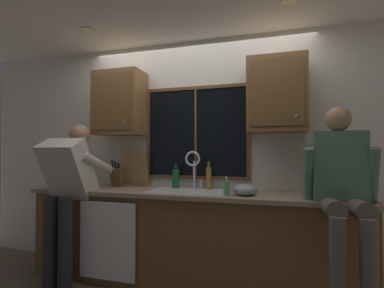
{
  "coord_description": "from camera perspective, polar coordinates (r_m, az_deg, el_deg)",
  "views": [
    {
      "loc": [
        0.86,
        -3.02,
        1.32
      ],
      "look_at": [
        0.05,
        -0.3,
        1.39
      ],
      "focal_mm": 26.69,
      "sensor_mm": 36.0,
      "label": 1
    }
  ],
  "objects": [
    {
      "name": "upper_cabinet_right",
      "position": [
        2.9,
        16.57,
        9.34
      ],
      "size": [
        0.55,
        0.36,
        0.72
      ],
      "color": "brown"
    },
    {
      "name": "bottle_green_glass",
      "position": [
        3.01,
        3.37,
        -6.69
      ],
      "size": [
        0.06,
        0.06,
        0.3
      ],
      "color": "olive",
      "rests_on": "countertop"
    },
    {
      "name": "window_frame_left",
      "position": [
        3.33,
        -8.68,
        2.11
      ],
      "size": [
        0.03,
        0.02,
        0.95
      ],
      "primitive_type": "cube",
      "color": "brown"
    },
    {
      "name": "window_glass",
      "position": [
        3.14,
        0.8,
        2.31
      ],
      "size": [
        1.1,
        0.02,
        0.95
      ],
      "primitive_type": "cube",
      "color": "black"
    },
    {
      "name": "knife_block",
      "position": [
        3.36,
        -14.58,
        -6.36
      ],
      "size": [
        0.12,
        0.18,
        0.32
      ],
      "color": "brown",
      "rests_on": "countertop"
    },
    {
      "name": "soap_dispenser",
      "position": [
        2.63,
        6.9,
        -8.7
      ],
      "size": [
        0.06,
        0.07,
        0.18
      ],
      "color": "#59A566",
      "rests_on": "countertop"
    },
    {
      "name": "window_frame_bottom",
      "position": [
        3.14,
        0.76,
        -6.69
      ],
      "size": [
        1.17,
        0.02,
        0.04
      ],
      "primitive_type": "cube",
      "color": "brown"
    },
    {
      "name": "mixing_bowl",
      "position": [
        2.66,
        10.56,
        -9.0
      ],
      "size": [
        0.22,
        0.22,
        0.11
      ],
      "primitive_type": "ellipsoid",
      "color": "#8C99A8",
      "rests_on": "countertop"
    },
    {
      "name": "bottle_tall_clear",
      "position": [
        3.1,
        -3.22,
        -6.85
      ],
      "size": [
        0.07,
        0.07,
        0.26
      ],
      "color": "#1E592D",
      "rests_on": "countertop"
    },
    {
      "name": "back_wall",
      "position": [
        3.2,
        1.03,
        -2.24
      ],
      "size": [
        5.61,
        0.12,
        2.55
      ],
      "primitive_type": "cube",
      "color": "silver",
      "rests_on": "floor"
    },
    {
      "name": "window_mullion_center",
      "position": [
        3.13,
        0.74,
        2.32
      ],
      "size": [
        0.02,
        0.02,
        0.95
      ],
      "primitive_type": "cube",
      "color": "brown"
    },
    {
      "name": "ceiling_downlight_right",
      "position": [
        2.72,
        18.83,
        25.42
      ],
      "size": [
        0.14,
        0.14,
        0.01
      ],
      "primitive_type": "cylinder",
      "color": "#FFEAB2"
    },
    {
      "name": "upper_cabinet_left",
      "position": [
        3.37,
        -14.24,
        7.82
      ],
      "size": [
        0.55,
        0.36,
        0.72
      ],
      "color": "brown"
    },
    {
      "name": "lower_cabinet_run",
      "position": [
        3.0,
        -0.86,
        -18.5
      ],
      "size": [
        3.21,
        0.58,
        0.88
      ],
      "primitive_type": "cube",
      "color": "brown",
      "rests_on": "floor"
    },
    {
      "name": "cutting_board",
      "position": [
        3.32,
        -10.95,
        -4.97
      ],
      "size": [
        0.27,
        0.1,
        0.39
      ],
      "primitive_type": "cube",
      "rotation": [
        0.21,
        0.0,
        0.0
      ],
      "color": "#997047",
      "rests_on": "countertop"
    },
    {
      "name": "window_frame_right",
      "position": [
        3.03,
        11.15,
        2.48
      ],
      "size": [
        0.03,
        0.02,
        0.95
      ],
      "primitive_type": "cube",
      "color": "brown"
    },
    {
      "name": "faucet",
      "position": [
        3.03,
        0.36,
        -4.21
      ],
      "size": [
        0.18,
        0.09,
        0.4
      ],
      "color": "silver",
      "rests_on": "countertop"
    },
    {
      "name": "person_sitting_on_counter",
      "position": [
        2.51,
        27.69,
        -6.22
      ],
      "size": [
        0.54,
        0.6,
        1.26
      ],
      "color": "#595147",
      "rests_on": "countertop"
    },
    {
      "name": "person_standing",
      "position": [
        3.14,
        -23.68,
        -7.6
      ],
      "size": [
        0.53,
        0.66,
        1.6
      ],
      "color": "#262628",
      "rests_on": "floor"
    },
    {
      "name": "window_frame_top",
      "position": [
        3.2,
        0.75,
        11.15
      ],
      "size": [
        1.17,
        0.02,
        0.04
      ],
      "primitive_type": "cube",
      "color": "brown"
    },
    {
      "name": "ceiling_downlight_left",
      "position": [
        3.27,
        -20.16,
        20.61
      ],
      "size": [
        0.14,
        0.14,
        0.01
      ],
      "primitive_type": "cylinder",
      "color": "#FFEAB2"
    },
    {
      "name": "sink",
      "position": [
        2.9,
        -0.8,
        -11.32
      ],
      "size": [
        0.8,
        0.46,
        0.21
      ],
      "color": "#B7B7BC",
      "rests_on": "lower_cabinet_run"
    },
    {
      "name": "dishwasher_front",
      "position": [
        3.01,
        -16.61,
        -18.02
      ],
      "size": [
        0.6,
        0.02,
        0.74
      ],
      "primitive_type": "cube",
      "color": "white"
    },
    {
      "name": "countertop",
      "position": [
        2.88,
        -0.98,
        -9.82
      ],
      "size": [
        3.27,
        0.62,
        0.04
      ],
      "primitive_type": "cube",
      "color": "gray",
      "rests_on": "lower_cabinet_run"
    }
  ]
}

